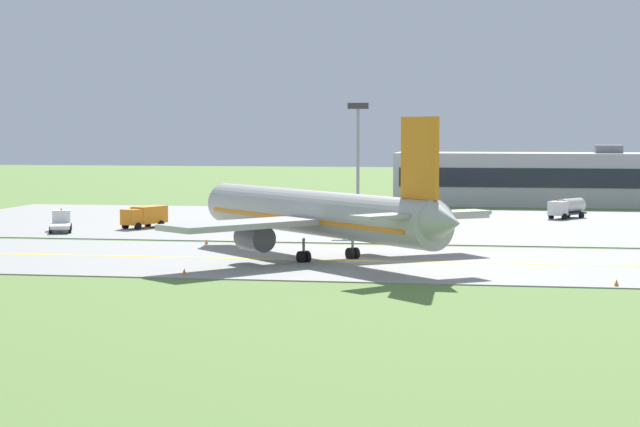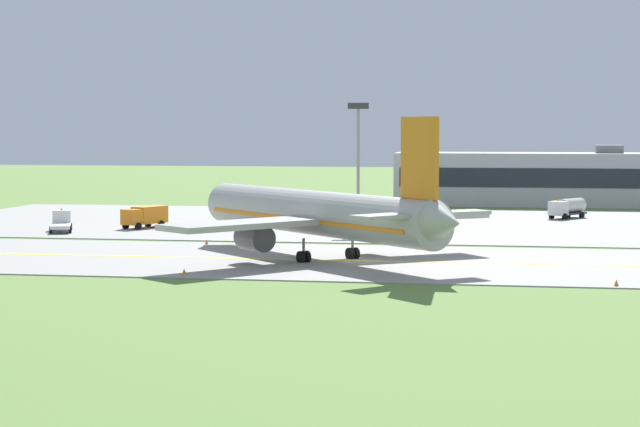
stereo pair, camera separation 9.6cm
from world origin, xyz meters
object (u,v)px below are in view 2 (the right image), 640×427
airplane_lead (319,214)px  service_truck_fuel (567,207)px  service_truck_catering (145,216)px  service_truck_pushback (61,222)px  service_truck_baggage (343,205)px  apron_light_mast (358,149)px

airplane_lead → service_truck_fuel: airplane_lead is taller
service_truck_fuel → service_truck_catering: service_truck_fuel is taller
service_truck_fuel → service_truck_pushback: service_truck_fuel is taller
service_truck_baggage → service_truck_fuel: bearing=0.9°
service_truck_pushback → apron_light_mast: apron_light_mast is taller
service_truck_pushback → service_truck_catering: bearing=36.6°
airplane_lead → service_truck_baggage: 52.09m
service_truck_fuel → service_truck_catering: (-49.37, -23.34, -0.00)m
service_truck_fuel → service_truck_pushback: size_ratio=0.91×
service_truck_catering → service_truck_pushback: (-7.93, -5.89, -0.35)m
service_truck_catering → service_truck_pushback: size_ratio=0.94×
apron_light_mast → service_truck_catering: bearing=-172.2°
service_truck_baggage → service_truck_catering: size_ratio=1.01×
service_truck_pushback → apron_light_mast: bearing=15.9°
airplane_lead → service_truck_baggage: (-5.90, 51.69, -2.60)m
service_truck_catering → service_truck_baggage: bearing=48.9°
service_truck_fuel → airplane_lead: bearing=-114.2°
service_truck_catering → service_truck_pushback: 9.89m
service_truck_baggage → service_truck_pushback: size_ratio=0.94×
service_truck_baggage → service_truck_fuel: (29.38, 0.45, 0.00)m
service_truck_catering → airplane_lead: bearing=-48.1°
service_truck_fuel → service_truck_baggage: bearing=-179.1°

